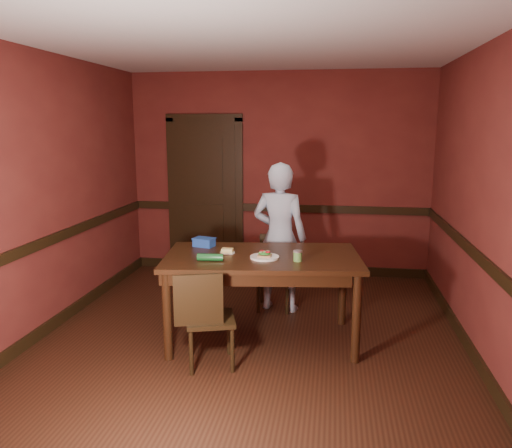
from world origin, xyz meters
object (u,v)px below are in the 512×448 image
(sandwich_plate, at_px, (265,256))
(food_tub, at_px, (204,242))
(dining_table, at_px, (262,298))
(cheese_saucer, at_px, (227,251))
(chair_far, at_px, (274,273))
(person, at_px, (280,237))
(chair_near, at_px, (210,317))
(sauce_jar, at_px, (298,256))

(sandwich_plate, xyz_separation_m, food_tub, (-0.65, 0.34, 0.02))
(dining_table, distance_m, food_tub, 0.80)
(dining_table, height_order, cheese_saucer, cheese_saucer)
(chair_far, height_order, person, person)
(chair_near, height_order, cheese_saucer, cheese_saucer)
(cheese_saucer, height_order, food_tub, food_tub)
(chair_far, height_order, cheese_saucer, cheese_saucer)
(sandwich_plate, distance_m, sauce_jar, 0.31)
(food_tub, bearing_deg, chair_far, 59.14)
(chair_far, distance_m, sandwich_plate, 1.05)
(person, relative_size, cheese_saucer, 11.53)
(dining_table, height_order, chair_far, dining_table)
(dining_table, height_order, person, person)
(chair_far, distance_m, chair_near, 1.45)
(chair_near, xyz_separation_m, food_tub, (-0.25, 0.79, 0.45))
(sandwich_plate, bearing_deg, sauce_jar, -10.40)
(sauce_jar, bearing_deg, person, 104.97)
(chair_near, bearing_deg, dining_table, -140.22)
(sandwich_plate, bearing_deg, dining_table, 109.44)
(food_tub, bearing_deg, dining_table, -6.66)
(cheese_saucer, xyz_separation_m, food_tub, (-0.28, 0.22, 0.03))
(person, distance_m, food_tub, 0.91)
(chair_far, bearing_deg, dining_table, -91.85)
(cheese_saucer, bearing_deg, sandwich_plate, -18.48)
(food_tub, bearing_deg, sauce_jar, -7.75)
(dining_table, distance_m, chair_near, 0.66)
(sauce_jar, distance_m, food_tub, 1.03)
(chair_near, bearing_deg, cheese_saucer, -109.71)
(cheese_saucer, bearing_deg, dining_table, -4.06)
(chair_far, distance_m, person, 0.41)
(sandwich_plate, distance_m, food_tub, 0.73)
(dining_table, xyz_separation_m, chair_near, (-0.36, -0.55, 0.01))
(dining_table, distance_m, sandwich_plate, 0.45)
(chair_far, relative_size, chair_near, 0.95)
(person, bearing_deg, chair_near, 81.66)
(chair_far, bearing_deg, person, -0.74)
(dining_table, xyz_separation_m, person, (0.07, 0.85, 0.40))
(sauce_jar, distance_m, cheese_saucer, 0.69)
(person, height_order, cheese_saucer, person)
(dining_table, bearing_deg, sauce_jar, -31.85)
(dining_table, relative_size, sauce_jar, 18.68)
(cheese_saucer, bearing_deg, food_tub, 141.91)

